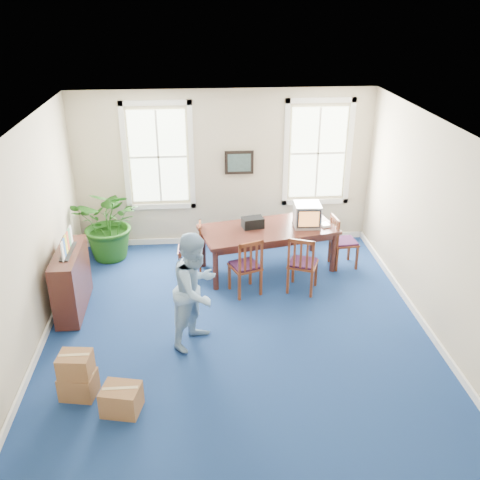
{
  "coord_description": "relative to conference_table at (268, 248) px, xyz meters",
  "views": [
    {
      "loc": [
        -0.55,
        -7.13,
        4.87
      ],
      "look_at": [
        0.1,
        0.6,
        1.25
      ],
      "focal_mm": 40.0,
      "sensor_mm": 36.0,
      "label": 1
    }
  ],
  "objects": [
    {
      "name": "baseboard_back",
      "position": [
        -0.74,
        1.29,
        -0.37
      ],
      "size": [
        6.0,
        0.04,
        0.12
      ],
      "primitive_type": "cube",
      "color": "white",
      "rests_on": "ground"
    },
    {
      "name": "cardboard_boxes",
      "position": [
        -2.77,
        -3.25,
        -0.08
      ],
      "size": [
        1.39,
        1.39,
        0.68
      ],
      "primitive_type": null,
      "rotation": [
        0.0,
        0.0,
        -0.18
      ],
      "color": "#94623A",
      "rests_on": "ground"
    },
    {
      "name": "conference_table",
      "position": [
        0.0,
        0.0,
        0.0
      ],
      "size": [
        2.69,
        1.65,
        0.85
      ],
      "primitive_type": null,
      "rotation": [
        0.0,
        0.0,
        0.22
      ],
      "color": "#441E17",
      "rests_on": "ground"
    },
    {
      "name": "chair_end_right",
      "position": [
        1.48,
        -0.0,
        0.09
      ],
      "size": [
        0.52,
        0.52,
        1.04
      ],
      "primitive_type": null,
      "rotation": [
        0.0,
        0.0,
        1.68
      ],
      "color": "maroon",
      "rests_on": "ground"
    },
    {
      "name": "crt_tv",
      "position": [
        0.74,
        0.06,
        0.64
      ],
      "size": [
        0.5,
        0.55,
        0.44
      ],
      "primitive_type": null,
      "rotation": [
        0.0,
        0.0,
        -0.05
      ],
      "color": "#B7B7BC",
      "rests_on": "conference_table"
    },
    {
      "name": "chair_end_left",
      "position": [
        -1.48,
        -0.0,
        0.07
      ],
      "size": [
        0.45,
        0.45,
        0.98
      ],
      "primitive_type": null,
      "rotation": [
        0.0,
        0.0,
        -1.59
      ],
      "color": "maroon",
      "rests_on": "ground"
    },
    {
      "name": "potted_plant",
      "position": [
        -3.01,
        0.73,
        0.33
      ],
      "size": [
        1.62,
        1.5,
        1.52
      ],
      "primitive_type": "imported",
      "rotation": [
        0.0,
        0.0,
        -0.26
      ],
      "color": "#194B11",
      "rests_on": "ground"
    },
    {
      "name": "credenza",
      "position": [
        -3.41,
        -1.19,
        0.1
      ],
      "size": [
        0.4,
        1.35,
        1.06
      ],
      "primitive_type": "cube",
      "rotation": [
        0.0,
        0.0,
        0.01
      ],
      "color": "#441E17",
      "rests_on": "ground"
    },
    {
      "name": "chair_near_right",
      "position": [
        0.51,
        -0.85,
        0.12
      ],
      "size": [
        0.64,
        0.64,
        1.08
      ],
      "primitive_type": null,
      "rotation": [
        0.0,
        0.0,
        2.74
      ],
      "color": "maroon",
      "rests_on": "ground"
    },
    {
      "name": "wall_right",
      "position": [
        2.26,
        -1.93,
        1.17
      ],
      "size": [
        0.0,
        6.5,
        6.5
      ],
      "primitive_type": "plane",
      "rotation": [
        1.57,
        0.0,
        -1.57
      ],
      "color": "#C1B294",
      "rests_on": "ground"
    },
    {
      "name": "chair_near_left",
      "position": [
        -0.51,
        -0.85,
        0.11
      ],
      "size": [
        0.62,
        0.62,
        1.07
      ],
      "primitive_type": null,
      "rotation": [
        0.0,
        0.0,
        3.5
      ],
      "color": "maroon",
      "rests_on": "ground"
    },
    {
      "name": "window_left",
      "position": [
        -2.04,
        1.3,
        1.47
      ],
      "size": [
        1.4,
        0.12,
        2.2
      ],
      "primitive_type": null,
      "color": "white",
      "rests_on": "ground"
    },
    {
      "name": "wall_back",
      "position": [
        -0.74,
        1.32,
        1.17
      ],
      "size": [
        6.5,
        0.0,
        6.5
      ],
      "primitive_type": "plane",
      "rotation": [
        1.57,
        0.0,
        0.0
      ],
      "color": "#C1B294",
      "rests_on": "ground"
    },
    {
      "name": "wall_front",
      "position": [
        -0.74,
        -5.18,
        1.17
      ],
      "size": [
        6.5,
        0.0,
        6.5
      ],
      "primitive_type": "plane",
      "rotation": [
        -1.57,
        0.0,
        0.0
      ],
      "color": "#C1B294",
      "rests_on": "ground"
    },
    {
      "name": "floor",
      "position": [
        -0.74,
        -1.93,
        -0.43
      ],
      "size": [
        6.5,
        6.5,
        0.0
      ],
      "primitive_type": "plane",
      "color": "navy",
      "rests_on": "ground"
    },
    {
      "name": "man",
      "position": [
        -1.36,
        -2.25,
        0.47
      ],
      "size": [
        1.06,
        1.11,
        1.8
      ],
      "primitive_type": "imported",
      "rotation": [
        0.0,
        0.0,
        0.95
      ],
      "color": "#7FA5C8",
      "rests_on": "ground"
    },
    {
      "name": "equipment_bag",
      "position": [
        -0.28,
        0.06,
        0.52
      ],
      "size": [
        0.43,
        0.33,
        0.19
      ],
      "primitive_type": "cube",
      "rotation": [
        0.0,
        0.0,
        0.2
      ],
      "color": "black",
      "rests_on": "conference_table"
    },
    {
      "name": "ceiling",
      "position": [
        -0.74,
        -1.93,
        2.77
      ],
      "size": [
        6.5,
        6.5,
        0.0
      ],
      "primitive_type": "plane",
      "rotation": [
        3.14,
        0.0,
        0.0
      ],
      "color": "white",
      "rests_on": "ground"
    },
    {
      "name": "baseboard_right",
      "position": [
        2.23,
        -1.93,
        -0.37
      ],
      "size": [
        0.04,
        6.5,
        0.12
      ],
      "primitive_type": "cube",
      "color": "white",
      "rests_on": "ground"
    },
    {
      "name": "baseboard_left",
      "position": [
        -3.71,
        -1.93,
        -0.37
      ],
      "size": [
        0.04,
        6.5,
        0.12
      ],
      "primitive_type": "cube",
      "color": "white",
      "rests_on": "ground"
    },
    {
      "name": "brochure_rack",
      "position": [
        -3.39,
        -1.19,
        0.8
      ],
      "size": [
        0.19,
        0.78,
        0.34
      ],
      "primitive_type": null,
      "rotation": [
        0.0,
        0.0,
        0.07
      ],
      "color": "#99999E",
      "rests_on": "credenza"
    },
    {
      "name": "wall_left",
      "position": [
        -3.74,
        -1.93,
        1.17
      ],
      "size": [
        0.0,
        6.5,
        6.5
      ],
      "primitive_type": "plane",
      "rotation": [
        1.57,
        0.0,
        1.57
      ],
      "color": "#C1B294",
      "rests_on": "ground"
    },
    {
      "name": "wall_picture",
      "position": [
        -0.44,
        1.27,
        1.32
      ],
      "size": [
        0.58,
        0.06,
        0.48
      ],
      "primitive_type": null,
      "color": "black",
      "rests_on": "ground"
    },
    {
      "name": "game_console",
      "position": [
        1.08,
        -0.0,
        0.45
      ],
      "size": [
        0.19,
        0.22,
        0.05
      ],
      "primitive_type": "cube",
      "rotation": [
        0.0,
        0.0,
        0.21
      ],
      "color": "white",
      "rests_on": "conference_table"
    },
    {
      "name": "window_right",
      "position": [
        1.16,
        1.3,
        1.47
      ],
      "size": [
        1.4,
        0.12,
        2.2
      ],
      "primitive_type": null,
      "color": "white",
      "rests_on": "ground"
    }
  ]
}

